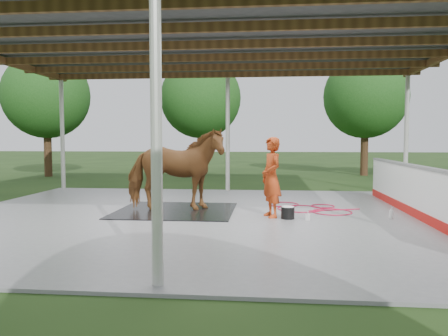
# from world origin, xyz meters

# --- Properties ---
(ground) EXTENTS (100.00, 100.00, 0.00)m
(ground) POSITION_xyz_m (0.00, 0.00, 0.00)
(ground) COLOR #1E3814
(concrete_slab) EXTENTS (12.00, 10.00, 0.05)m
(concrete_slab) POSITION_xyz_m (0.00, 0.00, 0.03)
(concrete_slab) COLOR slate
(concrete_slab) RESTS_ON ground
(pavilion_structure) EXTENTS (12.60, 10.60, 4.05)m
(pavilion_structure) POSITION_xyz_m (0.00, -0.00, 3.97)
(pavilion_structure) COLOR beige
(pavilion_structure) RESTS_ON ground
(dasher_board) EXTENTS (0.16, 8.00, 1.15)m
(dasher_board) POSITION_xyz_m (4.60, 0.00, 0.59)
(dasher_board) COLOR #B3130E
(dasher_board) RESTS_ON concrete_slab
(tree_belt) EXTENTS (28.00, 28.00, 5.80)m
(tree_belt) POSITION_xyz_m (0.30, 0.90, 3.79)
(tree_belt) COLOR #382314
(tree_belt) RESTS_ON ground
(rubber_mat) EXTENTS (2.78, 2.60, 0.02)m
(rubber_mat) POSITION_xyz_m (-0.89, 0.55, 0.06)
(rubber_mat) COLOR black
(rubber_mat) RESTS_ON concrete_slab
(horse) EXTENTS (2.45, 1.40, 1.96)m
(horse) POSITION_xyz_m (-0.89, 0.55, 1.05)
(horse) COLOR brown
(horse) RESTS_ON rubber_mat
(handler) EXTENTS (0.65, 0.76, 1.77)m
(handler) POSITION_xyz_m (1.39, -0.04, 0.94)
(handler) COLOR #A83511
(handler) RESTS_ON concrete_slab
(wash_bucket) EXTENTS (0.29, 0.29, 0.27)m
(wash_bucket) POSITION_xyz_m (1.75, -0.22, 0.19)
(wash_bucket) COLOR black
(wash_bucket) RESTS_ON concrete_slab
(soap_bottle_a) EXTENTS (0.13, 0.13, 0.26)m
(soap_bottle_a) POSITION_xyz_m (3.98, -0.01, 0.18)
(soap_bottle_a) COLOR silver
(soap_bottle_a) RESTS_ON concrete_slab
(soap_bottle_b) EXTENTS (0.11, 0.11, 0.19)m
(soap_bottle_b) POSITION_xyz_m (2.17, -0.37, 0.15)
(soap_bottle_b) COLOR #338CD8
(soap_bottle_b) RESTS_ON concrete_slab
(hose_coil) EXTENTS (2.23, 1.95, 0.02)m
(hose_coil) POSITION_xyz_m (2.31, 1.19, 0.06)
(hose_coil) COLOR #B60D33
(hose_coil) RESTS_ON concrete_slab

